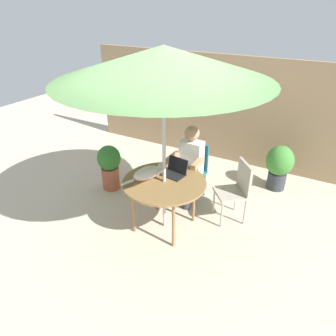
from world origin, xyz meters
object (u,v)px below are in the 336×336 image
at_px(patio_umbrella, 164,63).
at_px(cat, 149,173).
at_px(laptop, 175,170).
at_px(chair_occupied, 193,167).
at_px(patio_table, 164,185).
at_px(potted_plant_by_chair, 110,165).
at_px(person_seated, 189,161).
at_px(chair_empty, 237,187).
at_px(potted_plant_near_fence, 279,165).

distance_m(patio_umbrella, cat, 1.42).
bearing_deg(laptop, chair_occupied, 92.91).
relative_size(patio_table, potted_plant_by_chair, 1.43).
bearing_deg(potted_plant_by_chair, person_seated, 13.26).
xyz_separation_m(laptop, cat, (-0.25, -0.27, 0.02)).
relative_size(laptop, cat, 0.56).
bearing_deg(cat, chair_empty, 34.51).
xyz_separation_m(patio_table, potted_plant_near_fence, (1.14, 1.80, -0.24)).
xyz_separation_m(patio_umbrella, cat, (-0.22, -0.03, -1.40)).
relative_size(patio_table, laptop, 3.32).
bearing_deg(cat, laptop, 47.49).
distance_m(chair_occupied, potted_plant_near_fence, 1.45).
bearing_deg(chair_occupied, laptop, -87.09).
distance_m(patio_table, cat, 0.26).
bearing_deg(cat, potted_plant_near_fence, 53.48).
bearing_deg(chair_occupied, potted_plant_by_chair, -160.33).
relative_size(cat, potted_plant_near_fence, 0.77).
xyz_separation_m(chair_empty, potted_plant_near_fence, (0.35, 1.14, -0.08)).
relative_size(chair_empty, potted_plant_by_chair, 1.15).
bearing_deg(potted_plant_near_fence, cat, -126.52).
distance_m(chair_empty, potted_plant_by_chair, 2.09).
bearing_deg(chair_empty, patio_table, -139.91).
xyz_separation_m(patio_umbrella, potted_plant_by_chair, (-1.29, 0.45, -1.78)).
height_order(cat, potted_plant_by_chair, cat).
xyz_separation_m(chair_empty, laptop, (-0.75, -0.42, 0.27)).
relative_size(chair_occupied, laptop, 2.68).
bearing_deg(potted_plant_by_chair, patio_umbrella, -19.09).
xyz_separation_m(person_seated, cat, (-0.22, -0.78, 0.12)).
distance_m(chair_occupied, chair_empty, 0.82).
height_order(chair_occupied, cat, cat).
bearing_deg(patio_umbrella, potted_plant_near_fence, 57.73).
distance_m(chair_empty, laptop, 0.90).
xyz_separation_m(cat, potted_plant_by_chair, (-1.07, 0.48, -0.38)).
distance_m(patio_table, laptop, 0.27).
bearing_deg(laptop, patio_umbrella, -97.79).
height_order(cat, potted_plant_near_fence, cat).
relative_size(patio_umbrella, chair_occupied, 2.81).
distance_m(patio_table, potted_plant_by_chair, 1.39).
relative_size(patio_table, potted_plant_near_fence, 1.43).
bearing_deg(patio_umbrella, potted_plant_by_chair, 160.91).
xyz_separation_m(chair_empty, cat, (-1.00, -0.69, 0.29)).
distance_m(patio_umbrella, potted_plant_near_fence, 2.78).
xyz_separation_m(laptop, potted_plant_by_chair, (-1.33, 0.20, -0.36)).
bearing_deg(potted_plant_near_fence, patio_umbrella, -122.27).
bearing_deg(person_seated, patio_umbrella, -90.00).
xyz_separation_m(patio_table, chair_empty, (0.79, 0.66, -0.16)).
relative_size(patio_table, chair_occupied, 1.24).
height_order(patio_table, cat, cat).
xyz_separation_m(chair_occupied, cat, (-0.22, -0.94, 0.29)).
relative_size(chair_occupied, person_seated, 0.72).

